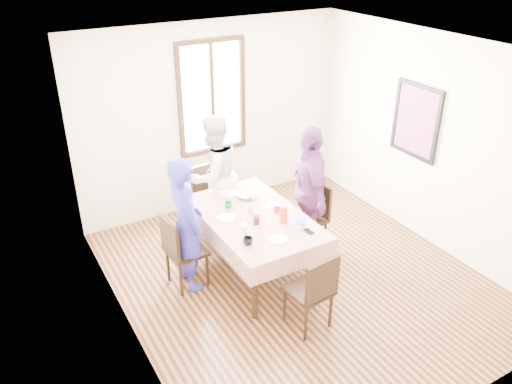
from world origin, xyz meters
TOP-DOWN VIEW (x-y plane):
  - ground at (0.00, 0.00)m, footprint 4.50×4.50m
  - back_wall at (0.00, 2.25)m, footprint 4.00×0.00m
  - right_wall at (2.00, 0.00)m, footprint 0.00×4.50m
  - window_frame at (0.00, 2.23)m, footprint 1.02×0.06m
  - window_pane at (0.00, 2.24)m, footprint 0.90×0.02m
  - art_poster at (1.98, 0.30)m, footprint 0.04×0.76m
  - dining_table at (-0.37, 0.40)m, footprint 0.97×1.65m
  - tablecloth at (-0.37, 0.40)m, footprint 1.09×1.77m
  - chair_left at (-1.18, 0.56)m, footprint 0.45×0.45m
  - chair_right at (0.44, 0.45)m, footprint 0.47×0.47m
  - chair_far at (-0.37, 1.54)m, footprint 0.46×0.46m
  - chair_near at (-0.37, -0.73)m, footprint 0.46×0.46m
  - person_left at (-1.16, 0.56)m, footprint 0.39×0.59m
  - person_far at (-0.37, 1.52)m, footprint 0.95×0.82m
  - person_right at (0.42, 0.45)m, footprint 0.70×1.08m
  - mug_black at (-0.72, -0.09)m, footprint 0.13×0.13m
  - mug_flag at (-0.10, 0.33)m, footprint 0.10×0.10m
  - mug_green at (-0.53, 0.73)m, footprint 0.11×0.11m
  - serving_bowl at (-0.22, 0.85)m, footprint 0.31×0.31m
  - juice_carton at (-0.15, 0.10)m, footprint 0.06×0.06m
  - butter_tub at (-0.04, -0.08)m, footprint 0.12×0.12m
  - jam_jar at (-0.43, 0.23)m, footprint 0.07×0.07m
  - drinking_glass at (-0.64, 0.14)m, footprint 0.07×0.07m
  - smartphone at (-0.01, -0.21)m, footprint 0.07×0.14m
  - flower_vase at (-0.36, 0.47)m, footprint 0.06×0.06m
  - plate_left at (-0.68, 0.52)m, footprint 0.20×0.20m
  - plate_right at (-0.05, 0.48)m, footprint 0.20×0.20m
  - plate_far at (-0.38, 1.06)m, footprint 0.20×0.20m
  - plate_near at (-0.40, -0.18)m, footprint 0.20×0.20m
  - butter_lid at (-0.04, -0.08)m, footprint 0.12×0.12m
  - flower_bunch at (-0.36, 0.47)m, footprint 0.09×0.09m

SIDE VIEW (x-z plane):
  - ground at x=0.00m, z-range 0.00..0.00m
  - dining_table at x=-0.37m, z-range 0.00..0.75m
  - chair_left at x=-1.18m, z-range 0.00..0.91m
  - chair_right at x=0.44m, z-range 0.00..0.91m
  - chair_far at x=-0.37m, z-range 0.00..0.91m
  - chair_near at x=-0.37m, z-range 0.00..0.91m
  - tablecloth at x=-0.37m, z-range 0.75..0.76m
  - smartphone at x=-0.01m, z-range 0.76..0.77m
  - plate_left at x=-0.68m, z-range 0.76..0.77m
  - plate_right at x=-0.05m, z-range 0.76..0.77m
  - plate_far at x=-0.38m, z-range 0.76..0.77m
  - plate_near at x=-0.40m, z-range 0.76..0.77m
  - serving_bowl at x=-0.22m, z-range 0.76..0.82m
  - butter_tub at x=-0.04m, z-range 0.76..0.82m
  - mug_green at x=-0.53m, z-range 0.76..0.83m
  - mug_flag at x=-0.10m, z-range 0.76..0.84m
  - mug_black at x=-0.72m, z-range 0.76..0.85m
  - person_left at x=-1.16m, z-range 0.00..1.61m
  - jam_jar at x=-0.43m, z-range 0.76..0.86m
  - drinking_glass at x=-0.64m, z-range 0.76..0.86m
  - flower_vase at x=-0.36m, z-range 0.76..0.89m
  - butter_lid at x=-0.04m, z-range 0.82..0.84m
  - person_far at x=-0.37m, z-range 0.00..1.67m
  - person_right at x=0.42m, z-range 0.00..1.72m
  - juice_carton at x=-0.15m, z-range 0.76..0.96m
  - flower_bunch at x=-0.36m, z-range 0.89..0.99m
  - back_wall at x=0.00m, z-range -0.65..3.35m
  - right_wall at x=2.00m, z-range -0.90..3.60m
  - art_poster at x=1.98m, z-range 1.07..2.03m
  - window_frame at x=0.00m, z-range 0.84..2.46m
  - window_pane at x=0.00m, z-range 0.90..2.40m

